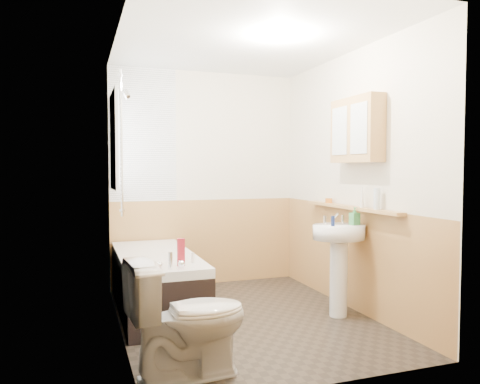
% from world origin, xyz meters
% --- Properties ---
extents(floor, '(2.80, 2.80, 0.00)m').
position_xyz_m(floor, '(0.00, 0.00, 0.00)').
color(floor, black).
rests_on(floor, ground).
extents(ceiling, '(2.80, 2.80, 0.00)m').
position_xyz_m(ceiling, '(0.00, 0.00, 2.50)').
color(ceiling, white).
rests_on(ceiling, ground).
extents(wall_back, '(2.20, 0.02, 2.50)m').
position_xyz_m(wall_back, '(0.00, 1.41, 1.25)').
color(wall_back, beige).
rests_on(wall_back, ground).
extents(wall_front, '(2.20, 0.02, 2.50)m').
position_xyz_m(wall_front, '(0.00, -1.41, 1.25)').
color(wall_front, beige).
rests_on(wall_front, ground).
extents(wall_left, '(0.02, 2.80, 2.50)m').
position_xyz_m(wall_left, '(-1.11, 0.00, 1.25)').
color(wall_left, beige).
rests_on(wall_left, ground).
extents(wall_right, '(0.02, 2.80, 2.50)m').
position_xyz_m(wall_right, '(1.11, 0.00, 1.25)').
color(wall_right, beige).
rests_on(wall_right, ground).
extents(wainscot_right, '(0.01, 2.80, 1.00)m').
position_xyz_m(wainscot_right, '(1.09, 0.00, 0.50)').
color(wainscot_right, tan).
rests_on(wainscot_right, wall_right).
extents(wainscot_front, '(2.20, 0.01, 1.00)m').
position_xyz_m(wainscot_front, '(0.00, -1.39, 0.50)').
color(wainscot_front, tan).
rests_on(wainscot_front, wall_front).
extents(wainscot_back, '(2.20, 0.01, 1.00)m').
position_xyz_m(wainscot_back, '(0.00, 1.39, 0.50)').
color(wainscot_back, tan).
rests_on(wainscot_back, wall_back).
extents(tile_cladding_left, '(0.01, 2.80, 2.50)m').
position_xyz_m(tile_cladding_left, '(-1.09, 0.00, 1.25)').
color(tile_cladding_left, white).
rests_on(tile_cladding_left, wall_left).
extents(tile_return_back, '(0.75, 0.01, 1.50)m').
position_xyz_m(tile_return_back, '(-0.73, 1.39, 1.75)').
color(tile_return_back, white).
rests_on(tile_return_back, wall_back).
extents(window, '(0.03, 0.79, 0.99)m').
position_xyz_m(window, '(-1.06, 0.95, 1.65)').
color(window, white).
rests_on(window, wall_left).
extents(bathtub, '(0.70, 1.70, 0.69)m').
position_xyz_m(bathtub, '(-0.73, 0.52, 0.29)').
color(bathtub, black).
rests_on(bathtub, floor).
extents(shower_riser, '(0.11, 0.09, 1.32)m').
position_xyz_m(shower_riser, '(-1.04, 0.38, 1.70)').
color(shower_riser, silver).
rests_on(shower_riser, wall_left).
extents(toilet, '(0.82, 0.50, 0.77)m').
position_xyz_m(toilet, '(-0.76, -1.00, 0.39)').
color(toilet, white).
rests_on(toilet, floor).
extents(sink, '(0.50, 0.40, 0.96)m').
position_xyz_m(sink, '(0.84, -0.21, 0.61)').
color(sink, white).
rests_on(sink, floor).
extents(pine_shelf, '(0.10, 1.54, 0.03)m').
position_xyz_m(pine_shelf, '(1.04, -0.07, 1.00)').
color(pine_shelf, tan).
rests_on(pine_shelf, wall_right).
extents(medicine_cabinet, '(0.17, 0.66, 0.60)m').
position_xyz_m(medicine_cabinet, '(1.01, -0.21, 1.72)').
color(medicine_cabinet, tan).
rests_on(medicine_cabinet, wall_right).
extents(foam_can, '(0.06, 0.06, 0.19)m').
position_xyz_m(foam_can, '(1.04, -0.50, 1.10)').
color(foam_can, silver).
rests_on(foam_can, pine_shelf).
extents(green_bottle, '(0.05, 0.05, 0.21)m').
position_xyz_m(green_bottle, '(1.04, -0.28, 1.12)').
color(green_bottle, silver).
rests_on(green_bottle, pine_shelf).
extents(black_jar, '(0.07, 0.07, 0.05)m').
position_xyz_m(black_jar, '(1.04, 0.32, 1.03)').
color(black_jar, orange).
rests_on(black_jar, pine_shelf).
extents(soap_bottle, '(0.09, 0.17, 0.08)m').
position_xyz_m(soap_bottle, '(0.96, -0.27, 0.89)').
color(soap_bottle, '#388447').
rests_on(soap_bottle, sink).
extents(clear_bottle, '(0.04, 0.04, 0.09)m').
position_xyz_m(clear_bottle, '(0.74, -0.28, 0.90)').
color(clear_bottle, navy).
rests_on(clear_bottle, sink).
extents(blue_gel, '(0.07, 0.05, 0.23)m').
position_xyz_m(blue_gel, '(-0.62, -0.12, 0.67)').
color(blue_gel, maroon).
rests_on(blue_gel, bathtub).
extents(cream_jar, '(0.08, 0.08, 0.04)m').
position_xyz_m(cream_jar, '(-0.90, -0.20, 0.58)').
color(cream_jar, '#19339E').
rests_on(cream_jar, bathtub).
extents(orange_bottle, '(0.03, 0.03, 0.09)m').
position_xyz_m(orange_bottle, '(-0.50, -0.03, 0.60)').
color(orange_bottle, silver).
rests_on(orange_bottle, bathtub).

